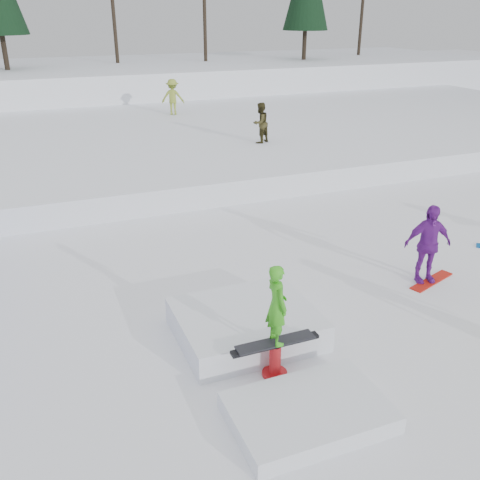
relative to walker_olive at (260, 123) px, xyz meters
name	(u,v)px	position (x,y,z in m)	size (l,w,h in m)	color
ground	(255,333)	(-5.26, -11.59, -1.60)	(120.00, 120.00, 0.00)	white
snow_berm	(75,84)	(-5.26, 18.41, -0.40)	(60.00, 14.00, 2.40)	white
snow_midrise	(113,140)	(-5.26, 4.41, -1.20)	(50.00, 18.00, 0.80)	white
walker_olive	(260,123)	(0.00, 0.00, 0.00)	(0.78, 0.61, 1.61)	#312D13
walker_ygreen	(173,97)	(-1.59, 7.42, 0.08)	(1.14, 0.66, 1.77)	olive
spectator_purple	(428,244)	(-0.76, -11.05, -0.67)	(1.10, 0.46, 1.87)	#731D96
loose_board_red	(431,281)	(-0.58, -11.17, -1.59)	(1.40, 0.28, 0.03)	#B0180D
jib_rail_feature	(261,342)	(-5.45, -12.34, -1.30)	(2.60, 4.40, 2.11)	white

